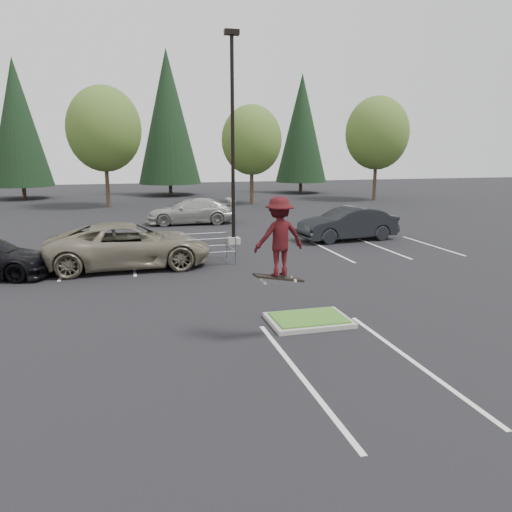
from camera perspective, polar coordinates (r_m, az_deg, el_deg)
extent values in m
plane|color=black|center=(13.97, 6.04, -7.55)|extent=(120.00, 120.00, 0.00)
cube|color=gray|center=(13.95, 6.04, -7.31)|extent=(2.20, 1.60, 0.12)
cube|color=#286720|center=(13.92, 6.05, -7.02)|extent=(1.95, 1.35, 0.05)
cube|color=silver|center=(21.78, -13.81, -0.65)|extent=(0.12, 5.20, 0.01)
cube|color=silver|center=(21.91, -20.87, -1.02)|extent=(0.12, 5.20, 0.01)
cube|color=silver|center=(23.66, 8.51, 0.57)|extent=(0.12, 5.20, 0.01)
cube|color=silver|center=(24.84, 14.24, 0.88)|extent=(0.12, 5.20, 0.01)
cube|color=silver|center=(26.25, 19.41, 1.15)|extent=(0.12, 5.20, 0.01)
cube|color=silver|center=(10.93, 4.96, -13.29)|extent=(0.12, 6.00, 0.01)
cube|color=silver|center=(12.05, 17.39, -11.33)|extent=(0.12, 6.00, 0.01)
cube|color=gray|center=(25.24, -2.57, 1.76)|extent=(0.60, 0.60, 0.30)
cylinder|color=black|center=(24.83, -2.68, 12.83)|extent=(0.18, 0.18, 10.00)
cube|color=black|center=(25.39, -2.80, 24.19)|extent=(0.70, 0.35, 0.25)
cylinder|color=#38281C|center=(42.89, -16.61, 7.69)|extent=(0.32, 0.32, 3.50)
ellipsoid|color=#2F551F|center=(42.82, -16.99, 13.71)|extent=(5.89, 5.89, 6.77)
sphere|color=#2F551F|center=(42.48, -16.11, 12.78)|extent=(3.68, 3.68, 3.68)
sphere|color=#2F551F|center=(43.22, -17.60, 12.92)|extent=(4.05, 4.05, 4.05)
cylinder|color=#38281C|center=(43.54, -0.50, 7.95)|extent=(0.32, 0.32, 3.04)
ellipsoid|color=#2F551F|center=(43.43, -0.50, 13.11)|extent=(5.12, 5.12, 5.89)
sphere|color=#2F551F|center=(43.29, 0.38, 12.27)|extent=(3.20, 3.20, 3.20)
sphere|color=#2F551F|center=(43.69, -1.29, 12.48)|extent=(3.52, 3.52, 3.52)
cylinder|color=#38281C|center=(48.36, 13.41, 8.27)|extent=(0.32, 0.32, 3.42)
ellipsoid|color=#2F551F|center=(48.29, 13.67, 13.49)|extent=(5.76, 5.76, 6.62)
sphere|color=#2F551F|center=(48.30, 14.44, 12.60)|extent=(3.60, 3.60, 3.60)
sphere|color=#2F551F|center=(48.40, 12.88, 12.88)|extent=(3.96, 3.96, 3.96)
cylinder|color=#38281C|center=(53.24, -24.96, 6.60)|extent=(0.36, 0.36, 1.20)
cone|color=black|center=(53.14, -25.60, 13.58)|extent=(5.72, 5.72, 11.80)
cylinder|color=#38281C|center=(53.14, -9.74, 7.54)|extent=(0.36, 0.36, 1.20)
cone|color=black|center=(53.08, -10.03, 15.36)|extent=(6.38, 6.38, 13.30)
cylinder|color=#38281C|center=(55.21, 5.12, 7.83)|extent=(0.36, 0.36, 1.20)
cone|color=black|center=(55.11, 5.24, 14.32)|extent=(5.50, 5.50, 11.30)
cylinder|color=gray|center=(19.87, -13.80, -0.13)|extent=(0.06, 0.06, 1.18)
cylinder|color=gray|center=(21.28, -14.09, 0.66)|extent=(0.06, 0.06, 1.18)
cylinder|color=gray|center=(20.11, -7.97, 0.25)|extent=(0.06, 0.06, 1.18)
cylinder|color=gray|center=(21.50, -8.64, 1.00)|extent=(0.06, 0.06, 1.18)
cylinder|color=gray|center=(20.55, -2.33, 0.61)|extent=(0.06, 0.06, 1.18)
cylinder|color=gray|center=(21.91, -3.34, 1.33)|extent=(0.06, 0.06, 1.18)
cylinder|color=gray|center=(20.11, -7.97, 0.18)|extent=(4.10, 0.27, 0.05)
cylinder|color=gray|center=(20.00, -8.02, 1.76)|extent=(4.10, 0.27, 0.05)
cylinder|color=gray|center=(21.50, -8.64, 0.93)|extent=(4.10, 0.27, 0.05)
cylinder|color=gray|center=(21.40, -8.68, 2.42)|extent=(4.10, 0.27, 0.05)
cube|color=gray|center=(20.68, -10.01, 0.94)|extent=(0.90, 0.58, 0.49)
cube|color=black|center=(12.21, 2.60, -2.49)|extent=(1.28, 0.47, 0.28)
cylinder|color=beige|center=(12.00, 1.02, -3.09)|extent=(0.08, 0.05, 0.08)
cylinder|color=beige|center=(12.24, 0.69, -2.78)|extent=(0.08, 0.05, 0.08)
cylinder|color=beige|center=(12.23, 4.50, -2.84)|extent=(0.08, 0.05, 0.08)
cylinder|color=beige|center=(12.46, 4.11, -2.54)|extent=(0.08, 0.05, 0.08)
imported|color=maroon|center=(12.00, 2.64, 2.22)|extent=(1.33, 0.87, 1.93)
imported|color=#78705C|center=(20.67, -14.21, 1.20)|extent=(6.53, 3.11, 1.80)
imported|color=black|center=(26.58, 10.42, 3.65)|extent=(5.40, 2.34, 1.73)
imported|color=#AFAFAA|center=(32.22, -7.45, 5.10)|extent=(5.64, 2.53, 1.61)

